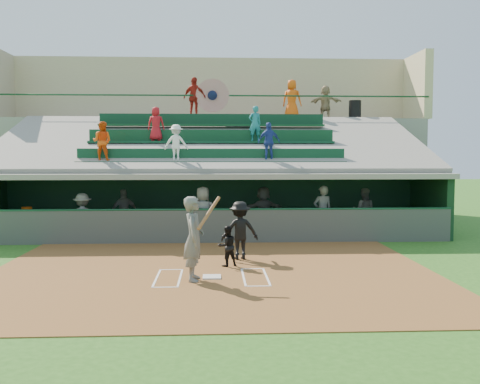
{
  "coord_description": "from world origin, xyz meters",
  "views": [
    {
      "loc": [
        0.05,
        -12.48,
        2.92
      ],
      "look_at": [
        0.84,
        3.5,
        1.8
      ],
      "focal_mm": 40.0,
      "sensor_mm": 36.0,
      "label": 1
    }
  ],
  "objects_px": {
    "home_plate": "(212,277)",
    "white_table": "(26,227)",
    "batter_at_plate": "(194,238)",
    "catcher": "(227,246)",
    "trash_bin": "(355,110)",
    "water_cooler": "(27,212)"
  },
  "relations": [
    {
      "from": "batter_at_plate",
      "to": "catcher",
      "type": "distance_m",
      "value": 1.8
    },
    {
      "from": "batter_at_plate",
      "to": "trash_bin",
      "type": "height_order",
      "value": "trash_bin"
    },
    {
      "from": "batter_at_plate",
      "to": "trash_bin",
      "type": "bearing_deg",
      "value": 60.97
    },
    {
      "from": "home_plate",
      "to": "batter_at_plate",
      "type": "distance_m",
      "value": 1.08
    },
    {
      "from": "catcher",
      "to": "white_table",
      "type": "bearing_deg",
      "value": -60.77
    },
    {
      "from": "catcher",
      "to": "water_cooler",
      "type": "relative_size",
      "value": 2.99
    },
    {
      "from": "batter_at_plate",
      "to": "white_table",
      "type": "distance_m",
      "value": 9.16
    },
    {
      "from": "catcher",
      "to": "water_cooler",
      "type": "xyz_separation_m",
      "value": [
        -6.91,
        5.25,
        0.37
      ]
    },
    {
      "from": "catcher",
      "to": "batter_at_plate",
      "type": "bearing_deg",
      "value": 38.84
    },
    {
      "from": "batter_at_plate",
      "to": "white_table",
      "type": "bearing_deg",
      "value": 132.23
    },
    {
      "from": "home_plate",
      "to": "catcher",
      "type": "xyz_separation_m",
      "value": [
        0.39,
        1.27,
        0.51
      ]
    },
    {
      "from": "catcher",
      "to": "white_table",
      "type": "relative_size",
      "value": 1.32
    },
    {
      "from": "white_table",
      "to": "trash_bin",
      "type": "distance_m",
      "value": 15.28
    },
    {
      "from": "water_cooler",
      "to": "trash_bin",
      "type": "distance_m",
      "value": 15.09
    },
    {
      "from": "home_plate",
      "to": "white_table",
      "type": "distance_m",
      "value": 9.24
    },
    {
      "from": "white_table",
      "to": "water_cooler",
      "type": "distance_m",
      "value": 0.53
    },
    {
      "from": "catcher",
      "to": "trash_bin",
      "type": "relative_size",
      "value": 1.23
    },
    {
      "from": "batter_at_plate",
      "to": "water_cooler",
      "type": "height_order",
      "value": "batter_at_plate"
    },
    {
      "from": "batter_at_plate",
      "to": "trash_bin",
      "type": "distance_m",
      "value": 15.19
    },
    {
      "from": "home_plate",
      "to": "batter_at_plate",
      "type": "height_order",
      "value": "batter_at_plate"
    },
    {
      "from": "home_plate",
      "to": "batter_at_plate",
      "type": "relative_size",
      "value": 0.22
    },
    {
      "from": "batter_at_plate",
      "to": "white_table",
      "type": "xyz_separation_m",
      "value": [
        -6.15,
        6.77,
        -0.61
      ]
    }
  ]
}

